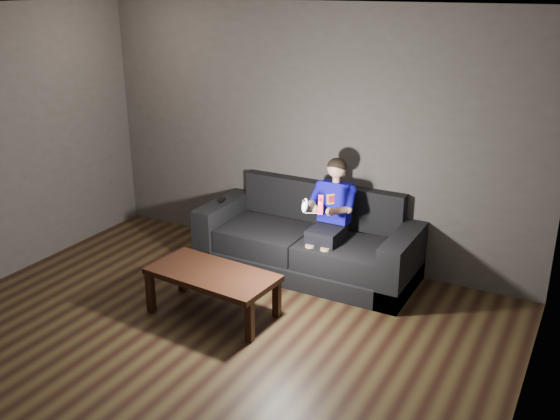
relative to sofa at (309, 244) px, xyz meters
The scene contains 10 objects.
floor 2.15m from the sofa, 95.14° to the right, with size 5.00×5.00×0.00m, color black.
back_wall 1.14m from the sofa, 116.92° to the left, with size 5.00×0.04×2.70m, color #3B3633.
right_wall 3.31m from the sofa, 42.61° to the right, with size 0.04×5.00×2.70m, color #3B3633.
ceiling 3.22m from the sofa, 95.14° to the right, with size 5.00×5.00×0.02m, color silver.
sofa is the anchor object (origin of this frame).
child 0.53m from the sofa, 13.50° to the right, with size 0.46×0.57×1.14m.
wii_remote_red 0.90m from the sofa, 55.43° to the right, with size 0.06×0.08×0.19m.
nunchuk_white 0.82m from the sofa, 69.96° to the right, with size 0.07×0.10×0.15m.
wii_remote_black 1.08m from the sofa, behind, with size 0.07×0.15×0.03m.
coffee_table 1.32m from the sofa, 105.92° to the right, with size 1.21×0.67×0.42m.
Camera 1 is at (2.77, -3.29, 2.90)m, focal length 40.00 mm.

